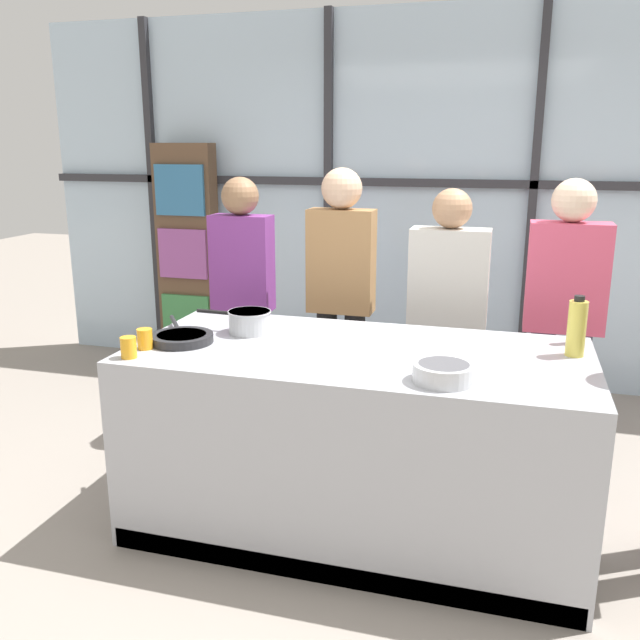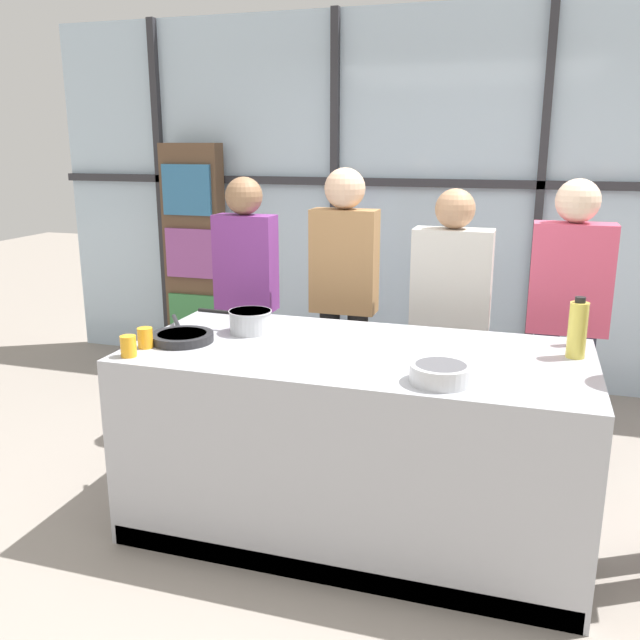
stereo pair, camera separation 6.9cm
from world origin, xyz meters
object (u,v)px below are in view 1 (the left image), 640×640
at_px(spectator_far_left, 243,288).
at_px(spectator_center_left, 341,289).
at_px(spectator_center_right, 447,311).
at_px(pepper_grinder, 575,324).
at_px(saucepan, 249,321).
at_px(spectator_far_right, 564,310).
at_px(mixing_bowl, 443,372).
at_px(juice_glass_near, 129,347).
at_px(white_plate, 453,360).
at_px(juice_glass_far, 145,339).
at_px(oil_bottle, 577,328).
at_px(frying_pan, 182,337).

bearing_deg(spectator_far_left, spectator_center_left, 180.00).
height_order(spectator_center_right, pepper_grinder, spectator_center_right).
xyz_separation_m(spectator_center_right, pepper_grinder, (0.65, -0.53, 0.10)).
bearing_deg(saucepan, spectator_far_right, 26.98).
relative_size(mixing_bowl, juice_glass_near, 2.61).
bearing_deg(juice_glass_near, spectator_far_right, 34.62).
bearing_deg(spectator_far_right, juice_glass_near, 34.62).
height_order(saucepan, white_plate, saucepan).
bearing_deg(mixing_bowl, juice_glass_far, 177.13).
relative_size(white_plate, oil_bottle, 0.99).
relative_size(mixing_bowl, pepper_grinder, 1.21).
relative_size(saucepan, oil_bottle, 1.45).
height_order(oil_bottle, pepper_grinder, oil_bottle).
bearing_deg(pepper_grinder, spectator_center_right, 140.63).
bearing_deg(juice_glass_far, frying_pan, 52.61).
bearing_deg(white_plate, spectator_far_left, 144.85).
bearing_deg(mixing_bowl, oil_bottle, 43.95).
bearing_deg(juice_glass_near, juice_glass_far, 90.00).
bearing_deg(white_plate, spectator_center_right, 97.07).
distance_m(spectator_far_left, spectator_center_right, 1.27).
height_order(spectator_far_right, white_plate, spectator_far_right).
distance_m(mixing_bowl, oil_bottle, 0.74).
bearing_deg(oil_bottle, juice_glass_near, -163.03).
xyz_separation_m(spectator_far_left, juice_glass_far, (-0.01, -1.17, 0.00)).
bearing_deg(mixing_bowl, frying_pan, 170.39).
xyz_separation_m(spectator_far_left, spectator_center_right, (1.26, 0.00, -0.06)).
bearing_deg(saucepan, mixing_bowl, -24.28).
bearing_deg(juice_glass_far, spectator_far_right, 31.67).
distance_m(oil_bottle, juice_glass_near, 2.00).
distance_m(spectator_center_left, spectator_center_right, 0.64).
bearing_deg(mixing_bowl, spectator_far_right, 67.11).
xyz_separation_m(spectator_center_left, white_plate, (0.75, -0.98, -0.07)).
bearing_deg(juice_glass_far, mixing_bowl, -2.87).
relative_size(saucepan, juice_glass_near, 4.18).
distance_m(pepper_grinder, juice_glass_near, 2.07).
height_order(spectator_far_right, juice_glass_near, spectator_far_right).
bearing_deg(oil_bottle, spectator_center_left, 150.06).
bearing_deg(oil_bottle, spectator_far_right, 90.42).
height_order(spectator_far_left, mixing_bowl, spectator_far_left).
height_order(spectator_far_right, frying_pan, spectator_far_right).
relative_size(spectator_center_left, juice_glass_near, 17.75).
xyz_separation_m(frying_pan, mixing_bowl, (1.27, -0.21, 0.02)).
relative_size(spectator_far_left, pepper_grinder, 7.91).
height_order(frying_pan, saucepan, saucepan).
bearing_deg(frying_pan, pepper_grinder, 15.37).
bearing_deg(spectator_far_left, mixing_bowl, 137.85).
relative_size(spectator_center_right, pepper_grinder, 7.69).
bearing_deg(spectator_far_left, oil_bottle, 158.97).
height_order(saucepan, mixing_bowl, saucepan).
height_order(spectator_far_right, saucepan, spectator_far_right).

